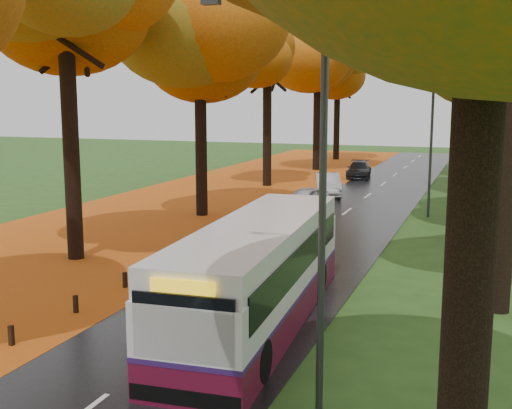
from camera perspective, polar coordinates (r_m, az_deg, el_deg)
The scene contains 13 objects.
road at distance 29.81m, azimuth 6.06°, elevation -2.22°, with size 6.50×90.00×0.04m, color black.
centre_line at distance 29.80m, azimuth 6.07°, elevation -2.17°, with size 0.12×90.00×0.01m, color silver.
leaf_verge at distance 33.12m, azimuth -9.21°, elevation -1.14°, with size 12.00×90.00×0.02m, color #984F0D.
leaf_drift at distance 30.67m, azimuth 0.53°, elevation -1.79°, with size 0.90×90.00×0.01m, color #CE4C15.
trees_left at distance 33.76m, azimuth -5.08°, elevation 15.38°, with size 9.20×74.00×13.88m.
trees_right at distance 30.48m, azimuth 21.09°, elevation 15.75°, with size 9.30×74.20×13.96m.
streetlamp_near at distance 11.83m, azimuth 4.79°, elevation 3.20°, with size 2.45×0.18×8.00m.
streetlamp_mid at distance 33.51m, azimuth 14.94°, elevation 6.89°, with size 2.45×0.18×8.00m.
streetlamp_far at distance 55.44m, azimuth 17.11°, elevation 7.65°, with size 2.45×0.18×8.00m.
bus at distance 17.09m, azimuth 0.24°, elevation -5.91°, with size 3.07×10.54×2.74m.
car_white at distance 34.75m, azimuth 4.36°, elevation 0.52°, with size 1.44×3.59×1.22m, color silver.
car_silver at distance 40.01m, azimuth 6.40°, elevation 1.77°, with size 1.45×4.17×1.37m, color #AFB2B8.
car_dark at distance 49.60m, azimuth 9.14°, elevation 3.08°, with size 1.71×4.22×1.22m, color black.
Camera 1 is at (7.06, -3.34, 5.98)m, focal length 45.00 mm.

